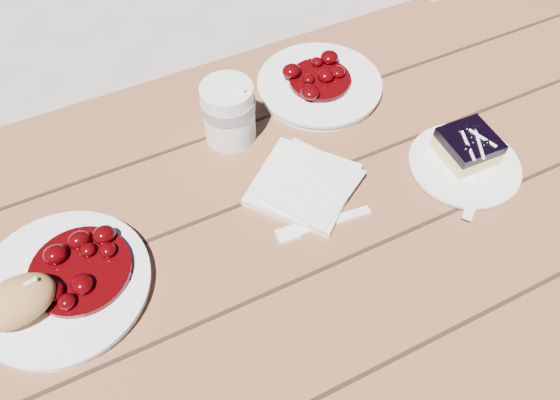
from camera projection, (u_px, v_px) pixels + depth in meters
name	position (u px, v px, depth m)	size (l,w,h in m)	color
ground	(277.00, 393.00, 1.43)	(60.00, 60.00, 0.00)	#9F998F
picnic_table	(276.00, 287.00, 0.96)	(2.00, 1.55, 0.75)	brown
main_plate	(63.00, 286.00, 0.77)	(0.24, 0.24, 0.02)	white
goulash_stew	(77.00, 265.00, 0.76)	(0.15, 0.15, 0.04)	#430204
bread_roll	(16.00, 302.00, 0.72)	(0.11, 0.07, 0.05)	#BC8648
dessert_plate	(464.00, 166.00, 0.91)	(0.18, 0.18, 0.01)	white
blueberry_cake	(468.00, 146.00, 0.90)	(0.09, 0.09, 0.05)	#EFDC82
fork_dessert	(477.00, 190.00, 0.87)	(0.03, 0.16, 0.01)	white
coffee_cup	(229.00, 113.00, 0.91)	(0.09, 0.09, 0.11)	white
napkin_stack	(303.00, 185.00, 0.88)	(0.15, 0.15, 0.01)	white
fork_table	(333.00, 220.00, 0.85)	(0.03, 0.16, 0.01)	white
second_plate	(319.00, 85.00, 1.02)	(0.23, 0.23, 0.02)	white
second_stew	(320.00, 73.00, 1.00)	(0.12, 0.12, 0.04)	#430204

